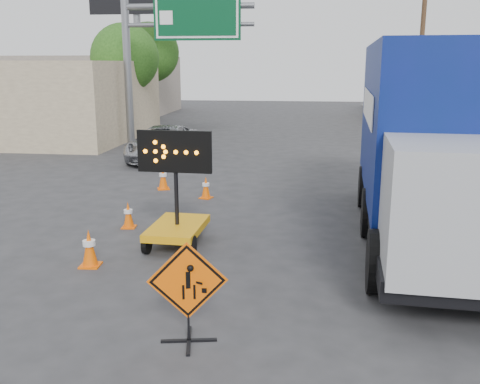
% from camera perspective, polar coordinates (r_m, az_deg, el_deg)
% --- Properties ---
extents(ground, '(100.00, 100.00, 0.00)m').
position_cam_1_polar(ground, '(8.26, -8.17, -14.76)').
color(ground, '#2D2D30').
rests_on(ground, ground).
extents(curb_right, '(0.40, 60.00, 0.12)m').
position_cam_1_polar(curb_right, '(22.91, 20.21, 3.11)').
color(curb_right, gray).
rests_on(curb_right, ground).
extents(storefront_left_near, '(14.00, 10.00, 4.00)m').
position_cam_1_polar(storefront_left_near, '(31.45, -23.72, 9.01)').
color(storefront_left_near, '#CAB791').
rests_on(storefront_left_near, ground).
extents(storefront_left_far, '(12.00, 10.00, 4.40)m').
position_cam_1_polar(storefront_left_far, '(44.42, -15.58, 10.93)').
color(storefront_left_far, '#A09385').
rests_on(storefront_left_far, ground).
extents(building_right_far, '(10.00, 14.00, 4.60)m').
position_cam_1_polar(building_right_far, '(38.61, 24.15, 10.07)').
color(building_right_far, '#CAB791').
rests_on(building_right_far, ground).
extents(highway_gantry, '(6.18, 0.38, 6.90)m').
position_cam_1_polar(highway_gantry, '(25.79, -7.56, 16.09)').
color(highway_gantry, slate).
rests_on(highway_gantry, ground).
extents(billboard, '(6.10, 0.54, 9.85)m').
position_cam_1_polar(billboard, '(34.63, -10.83, 19.10)').
color(billboard, slate).
rests_on(billboard, ground).
extents(utility_pole_far, '(1.80, 0.26, 9.00)m').
position_cam_1_polar(utility_pole_far, '(31.56, 18.76, 14.33)').
color(utility_pole_far, '#4C3320').
rests_on(utility_pole_far, ground).
extents(tree_left_near, '(3.71, 3.71, 6.03)m').
position_cam_1_polar(tree_left_near, '(30.68, -12.19, 13.80)').
color(tree_left_near, '#4C3320').
rests_on(tree_left_near, ground).
extents(tree_left_far, '(4.10, 4.10, 6.66)m').
position_cam_1_polar(tree_left_far, '(38.60, -9.65, 14.45)').
color(tree_left_far, '#4C3320').
rests_on(tree_left_far, ground).
extents(construction_sign, '(1.12, 0.80, 1.51)m').
position_cam_1_polar(construction_sign, '(7.66, -5.60, -10.37)').
color(construction_sign, black).
rests_on(construction_sign, ground).
extents(arrow_board, '(1.60, 1.82, 2.54)m').
position_cam_1_polar(arrow_board, '(11.72, -6.72, -2.97)').
color(arrow_board, orange).
rests_on(arrow_board, ground).
extents(pickup_truck, '(2.32, 4.95, 1.37)m').
position_cam_1_polar(pickup_truck, '(22.36, -8.11, 5.19)').
color(pickup_truck, '#A5A6AC').
rests_on(pickup_truck, ground).
extents(box_truck, '(3.36, 9.28, 4.34)m').
position_cam_1_polar(box_truck, '(12.42, 19.92, 3.82)').
color(box_truck, black).
rests_on(box_truck, ground).
extents(cone_a, '(0.40, 0.40, 0.76)m').
position_cam_1_polar(cone_a, '(10.93, -15.77, -5.76)').
color(cone_a, '#F65C05').
rests_on(cone_a, ground).
extents(cone_b, '(0.36, 0.36, 0.65)m').
position_cam_1_polar(cone_b, '(13.24, -11.82, -2.39)').
color(cone_b, '#F65C05').
rests_on(cone_b, ground).
extents(cone_c, '(0.42, 0.42, 0.65)m').
position_cam_1_polar(cone_c, '(15.80, -3.66, 0.50)').
color(cone_c, '#F65C05').
rests_on(cone_c, ground).
extents(cone_d, '(0.48, 0.48, 0.73)m').
position_cam_1_polar(cone_d, '(17.08, -8.21, 1.51)').
color(cone_d, '#F65C05').
rests_on(cone_d, ground).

